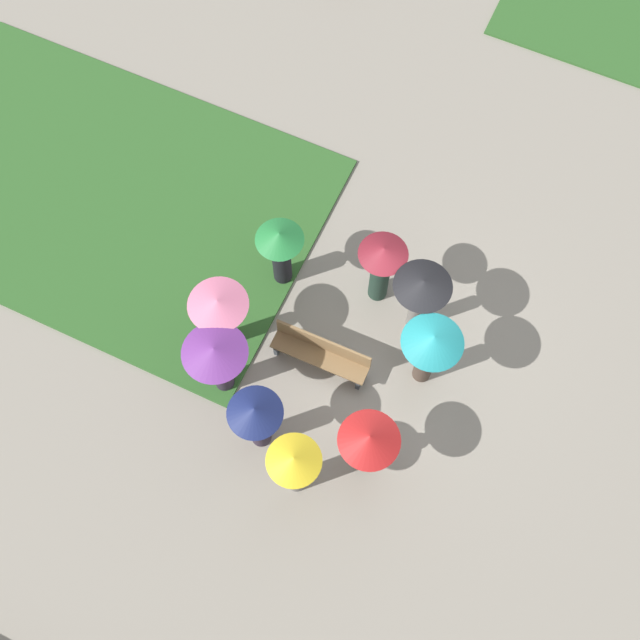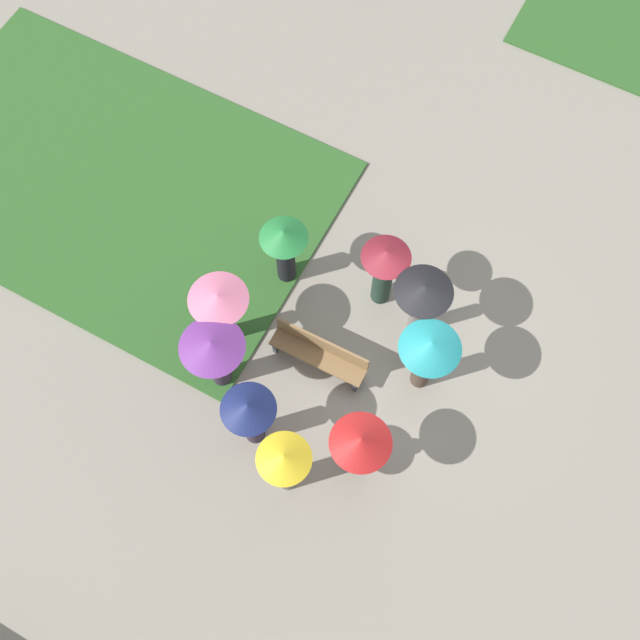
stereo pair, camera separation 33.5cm
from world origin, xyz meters
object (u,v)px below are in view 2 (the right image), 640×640
park_bench (320,352)px  crowd_person_maroon (384,269)px  crowd_person_red (360,445)px  crowd_person_black (422,297)px  crowd_person_teal (428,353)px  crowd_person_yellow (285,465)px  crowd_person_navy (250,415)px  crowd_person_purple (214,354)px  crowd_person_pink (220,306)px  crowd_person_green (285,247)px

park_bench → crowd_person_maroon: bearing=76.3°
crowd_person_red → crowd_person_black: crowd_person_black is taller
park_bench → crowd_person_teal: crowd_person_teal is taller
crowd_person_yellow → crowd_person_navy: size_ratio=1.02×
crowd_person_teal → crowd_person_maroon: size_ratio=1.04×
crowd_person_purple → crowd_person_pink: bearing=-119.9°
park_bench → crowd_person_purple: 2.12m
crowd_person_maroon → crowd_person_green: bearing=48.6°
crowd_person_maroon → crowd_person_green: crowd_person_maroon is taller
crowd_person_black → crowd_person_navy: size_ratio=1.02×
park_bench → crowd_person_black: 2.25m
crowd_person_pink → crowd_person_navy: (1.50, -1.51, -0.11)m
park_bench → crowd_person_red: size_ratio=1.05×
crowd_person_teal → crowd_person_pink: bearing=-23.3°
crowd_person_black → crowd_person_maroon: crowd_person_black is taller
crowd_person_purple → crowd_person_yellow: bearing=97.4°
crowd_person_purple → crowd_person_red: bearing=121.2°
crowd_person_teal → crowd_person_navy: 3.35m
crowd_person_red → crowd_person_purple: crowd_person_purple is taller
crowd_person_navy → park_bench: bearing=143.2°
crowd_person_black → crowd_person_green: crowd_person_black is taller
crowd_person_black → crowd_person_teal: crowd_person_teal is taller
crowd_person_red → crowd_person_yellow: size_ratio=0.95×
park_bench → crowd_person_pink: 2.13m
crowd_person_black → crowd_person_yellow: size_ratio=1.00×
crowd_person_red → crowd_person_green: bearing=-77.3°
crowd_person_pink → crowd_person_purple: size_ratio=1.00×
crowd_person_maroon → crowd_person_purple: crowd_person_maroon is taller
crowd_person_pink → crowd_person_purple: (0.37, -0.83, -0.05)m
crowd_person_pink → crowd_person_teal: bearing=-39.0°
crowd_person_navy → crowd_person_green: bearing=173.6°
park_bench → crowd_person_teal: 2.22m
crowd_person_navy → crowd_person_black: bearing=127.9°
crowd_person_red → crowd_person_teal: crowd_person_teal is taller
crowd_person_red → crowd_person_pink: crowd_person_pink is taller
park_bench → crowd_person_teal: (1.89, 0.58, 1.00)m
crowd_person_black → crowd_person_green: (-2.81, -0.17, -0.27)m
park_bench → crowd_person_red: (1.58, -1.47, 0.96)m
crowd_person_green → crowd_person_navy: bearing=-178.8°
crowd_person_pink → crowd_person_teal: crowd_person_teal is taller
crowd_person_yellow → crowd_person_purple: bearing=175.8°
crowd_person_green → crowd_person_navy: size_ratio=0.97×
park_bench → crowd_person_navy: size_ratio=1.02×
crowd_person_pink → crowd_person_teal: (3.77, 0.95, 0.07)m
crowd_person_red → crowd_person_green: 4.16m
crowd_person_navy → crowd_person_purple: crowd_person_navy is taller
crowd_person_maroon → crowd_person_pink: bearing=77.9°
crowd_person_black → park_bench: bearing=-142.6°
crowd_person_pink → crowd_person_black: bearing=-22.7°
park_bench → crowd_person_purple: crowd_person_purple is taller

